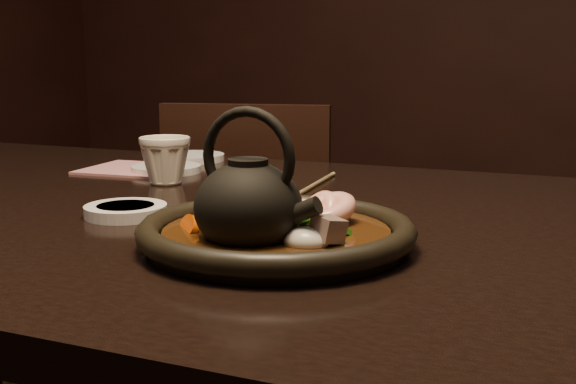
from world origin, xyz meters
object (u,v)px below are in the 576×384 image
at_px(plate, 276,233).
at_px(chair, 257,260).
at_px(teapot, 249,203).
at_px(table, 146,254).
at_px(tea_cup, 165,159).

bearing_deg(plate, chair, 117.09).
relative_size(plate, teapot, 1.99).
relative_size(table, tea_cup, 19.81).
bearing_deg(plate, teapot, -103.37).
bearing_deg(table, teapot, -36.83).
height_order(plate, tea_cup, tea_cup).
distance_m(table, chair, 0.75).
bearing_deg(plate, table, 150.71).
xyz_separation_m(table, tea_cup, (-0.05, 0.13, 0.12)).
relative_size(table, chair, 1.89).
bearing_deg(chair, plate, 104.47).
distance_m(tea_cup, teapot, 0.45).
xyz_separation_m(chair, teapot, (0.42, -0.89, 0.34)).
relative_size(plate, tea_cup, 3.66).
height_order(plate, teapot, teapot).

